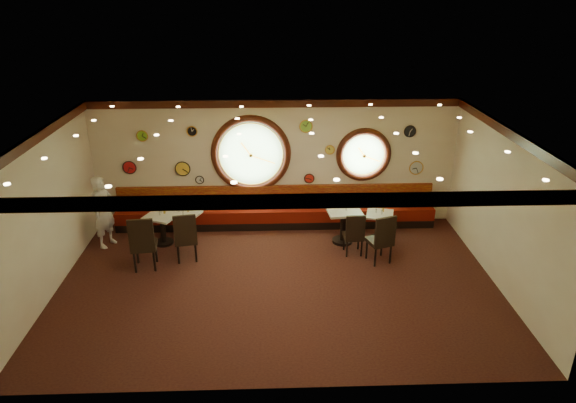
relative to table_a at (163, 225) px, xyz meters
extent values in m
cube|color=#331111|center=(2.69, -1.86, -0.48)|extent=(9.00, 6.00, 0.00)
cube|color=#B38C32|center=(2.69, -1.86, 2.72)|extent=(9.00, 6.00, 0.02)
cube|color=beige|center=(2.69, 1.14, 1.12)|extent=(9.00, 0.02, 3.20)
cube|color=beige|center=(2.69, -4.86, 1.12)|extent=(9.00, 0.02, 3.20)
cube|color=beige|center=(-1.81, -1.86, 1.12)|extent=(0.02, 6.00, 3.20)
cube|color=beige|center=(7.19, -1.86, 1.12)|extent=(0.02, 6.00, 3.20)
cube|color=#351309|center=(2.69, 1.09, 2.63)|extent=(9.00, 0.10, 0.18)
cube|color=#351309|center=(2.69, -4.81, 2.63)|extent=(9.00, 0.10, 0.18)
cube|color=#351309|center=(-1.76, -1.86, 2.63)|extent=(0.10, 6.00, 0.18)
cube|color=#351309|center=(7.14, -1.86, 2.63)|extent=(0.10, 6.00, 0.18)
cube|color=black|center=(2.69, 0.86, -0.38)|extent=(8.00, 0.55, 0.20)
cube|color=#580E07|center=(2.69, 0.86, -0.13)|extent=(8.00, 0.55, 0.30)
cube|color=#640708|center=(2.69, 1.08, 0.27)|extent=(8.00, 0.10, 0.55)
cylinder|color=#7EB76E|center=(2.09, 1.14, 1.37)|extent=(1.66, 0.02, 1.66)
torus|color=#351309|center=(2.09, 1.12, 1.37)|extent=(1.98, 0.18, 1.98)
torus|color=gold|center=(2.09, 1.09, 1.37)|extent=(1.61, 0.03, 1.61)
cylinder|color=#7EB76E|center=(4.89, 1.14, 1.32)|extent=(1.10, 0.02, 1.10)
torus|color=#351309|center=(4.89, 1.12, 1.32)|extent=(1.38, 0.18, 1.38)
torus|color=gold|center=(4.89, 1.09, 1.32)|extent=(1.09, 0.03, 1.09)
cylinder|color=silver|center=(0.79, 1.10, 0.72)|extent=(0.20, 0.03, 0.20)
cylinder|color=#7CC527|center=(-0.51, 1.10, 1.87)|extent=(0.26, 0.03, 0.26)
cylinder|color=red|center=(-0.91, 1.10, 1.07)|extent=(0.32, 0.03, 0.32)
cylinder|color=black|center=(0.69, 1.10, 1.97)|extent=(0.24, 0.03, 0.24)
cylinder|color=silver|center=(6.24, 1.10, 0.97)|extent=(0.34, 0.03, 0.34)
cylinder|color=#D9CC48|center=(4.04, 1.10, 1.47)|extent=(0.22, 0.03, 0.22)
cylinder|color=#84C53D|center=(3.44, 1.10, 2.07)|extent=(0.30, 0.03, 0.30)
cylinder|color=gold|center=(0.39, 1.10, 1.02)|extent=(0.36, 0.03, 0.36)
cylinder|color=red|center=(3.54, 1.10, 0.72)|extent=(0.24, 0.03, 0.24)
cylinder|color=black|center=(5.99, 1.10, 1.92)|extent=(0.28, 0.03, 0.28)
cylinder|color=black|center=(0.00, 0.00, -0.45)|extent=(0.43, 0.43, 0.06)
cylinder|color=black|center=(0.00, 0.00, -0.10)|extent=(0.12, 0.12, 0.69)
cube|color=silver|center=(0.00, 0.00, 0.25)|extent=(0.89, 0.89, 0.05)
cylinder|color=black|center=(0.50, 0.06, -0.45)|extent=(0.42, 0.42, 0.06)
cylinder|color=black|center=(0.50, 0.06, -0.11)|extent=(0.12, 0.12, 0.68)
cube|color=silver|center=(0.50, 0.06, 0.24)|extent=(0.89, 0.89, 0.05)
cylinder|color=black|center=(4.27, -0.08, -0.44)|extent=(0.49, 0.49, 0.07)
cylinder|color=black|center=(4.27, -0.08, -0.05)|extent=(0.13, 0.13, 0.78)
cube|color=silver|center=(4.27, -0.08, 0.35)|extent=(0.85, 0.85, 0.06)
cylinder|color=black|center=(5.16, 0.04, -0.45)|extent=(0.39, 0.39, 0.05)
cylinder|color=black|center=(5.16, 0.04, -0.14)|extent=(0.11, 0.11, 0.62)
cube|color=silver|center=(5.16, 0.04, 0.18)|extent=(0.75, 0.75, 0.04)
cube|color=black|center=(-0.18, -1.09, 0.05)|extent=(0.58, 0.58, 0.09)
cube|color=black|center=(-0.16, -1.32, 0.43)|extent=(0.53, 0.12, 0.68)
cube|color=black|center=(0.66, -0.75, 0.01)|extent=(0.57, 0.57, 0.08)
cube|color=black|center=(0.70, -0.96, 0.37)|extent=(0.49, 0.15, 0.64)
cube|color=black|center=(4.43, -0.63, -0.05)|extent=(0.45, 0.45, 0.07)
cube|color=black|center=(4.44, -0.81, 0.27)|extent=(0.43, 0.08, 0.56)
cube|color=black|center=(4.94, -1.01, 0.01)|extent=(0.62, 0.62, 0.08)
cube|color=black|center=(5.01, -1.21, 0.37)|extent=(0.48, 0.22, 0.63)
cylinder|color=silver|center=(-0.02, 0.09, 0.32)|extent=(0.03, 0.03, 0.09)
cylinder|color=silver|center=(0.38, 0.16, 0.32)|extent=(0.04, 0.04, 0.11)
cylinder|color=silver|center=(4.21, 0.03, 0.43)|extent=(0.03, 0.03, 0.09)
cylinder|color=silver|center=(5.07, 0.09, 0.26)|extent=(0.04, 0.04, 0.10)
cylinder|color=silver|center=(-0.03, -0.02, 0.33)|extent=(0.03, 0.03, 0.10)
cylinder|color=silver|center=(0.50, 0.00, 0.31)|extent=(0.03, 0.03, 0.09)
cylinder|color=silver|center=(4.32, -0.13, 0.43)|extent=(0.04, 0.04, 0.10)
cylinder|color=silver|center=(5.19, -0.01, 0.26)|extent=(0.04, 0.04, 0.11)
cylinder|color=gold|center=(0.06, 0.08, 0.37)|extent=(0.05, 0.05, 0.17)
cylinder|color=gold|center=(0.59, 0.18, 0.33)|extent=(0.04, 0.04, 0.14)
cylinder|color=gold|center=(4.36, 0.01, 0.45)|extent=(0.04, 0.04, 0.14)
cylinder|color=gold|center=(5.25, 0.14, 0.28)|extent=(0.05, 0.05, 0.14)
imported|color=silver|center=(-1.31, -0.02, 0.39)|extent=(0.64, 0.74, 1.72)
camera|label=1|loc=(2.56, -10.98, 5.28)|focal=32.00mm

